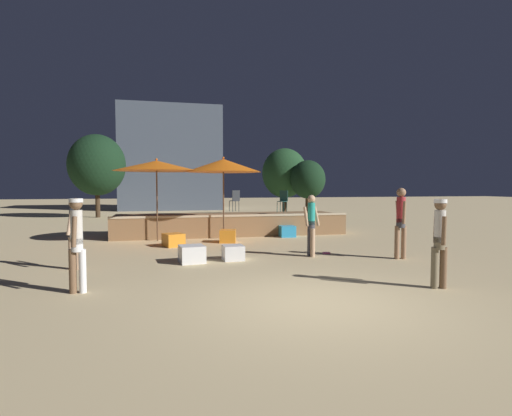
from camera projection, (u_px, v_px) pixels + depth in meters
The scene contains 21 objects.
ground_plane at pixel (315, 302), 6.69m from camera, with size 120.00×120.00×0.00m, color #D1B784.
wooden_deck at pixel (230, 224), 16.36m from camera, with size 9.11×2.66×0.87m.
patio_umbrella_0 at pixel (157, 166), 14.02m from camera, with size 2.97×2.97×2.93m.
patio_umbrella_1 at pixel (223, 166), 14.50m from camera, with size 2.76×2.76×3.01m.
cube_seat_0 at pixel (287, 231), 15.33m from camera, with size 0.60×0.60×0.43m.
cube_seat_1 at pixel (228, 236), 13.80m from camera, with size 0.65×0.65×0.44m.
cube_seat_2 at pixel (192, 254), 10.13m from camera, with size 0.68×0.68×0.44m.
cube_seat_3 at pixel (173, 240), 12.88m from camera, with size 0.76×0.76×0.42m.
cube_seat_4 at pixel (233, 253), 10.50m from camera, with size 0.54×0.54×0.39m.
person_0 at pixel (74, 232), 9.26m from camera, with size 0.28×0.52×1.65m.
person_1 at pixel (401, 219), 10.62m from camera, with size 0.31×0.53×1.90m.
person_2 at pixel (311, 223), 11.00m from camera, with size 0.52×0.29×1.70m.
person_3 at pixel (440, 238), 7.54m from camera, with size 0.29×0.44×1.70m.
person_4 at pixel (77, 240), 7.20m from camera, with size 0.30×0.49×1.73m.
bistro_chair_0 at pixel (235, 199), 16.95m from camera, with size 0.43×0.43×0.90m.
bistro_chair_1 at pixel (283, 199), 16.53m from camera, with size 0.48×0.48×0.90m.
frisbee_disc at pixel (326, 253), 11.52m from camera, with size 0.23×0.23×0.03m.
background_tree_0 at pixel (308, 180), 24.42m from camera, with size 2.14×2.14×3.54m.
background_tree_1 at pixel (285, 173), 25.92m from camera, with size 2.91×2.91×4.40m.
background_tree_2 at pixel (97, 165), 24.75m from camera, with size 3.45×3.45×5.16m.
distant_building at pixel (170, 159), 33.80m from camera, with size 8.23×4.99×8.52m.
Camera 1 is at (-2.50, -6.18, 1.94)m, focal length 28.00 mm.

